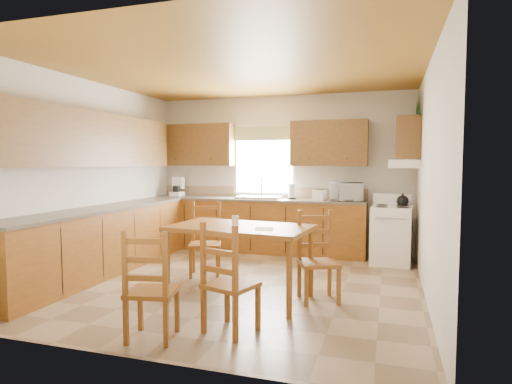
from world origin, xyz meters
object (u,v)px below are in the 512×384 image
(chair_near_right, at_px, (152,284))
(chair_far_right, at_px, (319,257))
(chair_far_left, at_px, (205,240))
(dining_table, at_px, (240,262))
(stove, at_px, (392,236))
(chair_near_left, at_px, (231,277))
(microwave, at_px, (346,192))

(chair_near_right, distance_m, chair_far_right, 1.89)
(chair_near_right, bearing_deg, chair_far_left, -90.07)
(dining_table, xyz_separation_m, chair_near_right, (-0.36, -1.27, 0.07))
(stove, relative_size, chair_near_left, 0.86)
(microwave, distance_m, chair_near_right, 4.07)
(stove, bearing_deg, chair_near_right, -114.40)
(microwave, height_order, chair_far_right, microwave)
(chair_near_right, relative_size, chair_far_right, 0.98)
(stove, height_order, chair_near_left, chair_near_left)
(stove, xyz_separation_m, microwave, (-0.71, 0.28, 0.64))
(stove, bearing_deg, microwave, 163.42)
(microwave, distance_m, dining_table, 2.78)
(microwave, height_order, chair_near_right, microwave)
(microwave, distance_m, chair_far_left, 2.52)
(dining_table, height_order, chair_near_left, chair_near_left)
(dining_table, bearing_deg, stove, 59.86)
(chair_far_right, bearing_deg, microwave, 63.54)
(chair_near_left, height_order, chair_far_right, chair_near_left)
(chair_near_left, height_order, chair_far_left, chair_near_left)
(stove, distance_m, chair_far_left, 2.84)
(dining_table, relative_size, chair_near_right, 1.60)
(stove, distance_m, chair_near_right, 4.06)
(chair_near_right, xyz_separation_m, chair_far_left, (-0.42, 2.06, 0.01))
(chair_near_left, height_order, chair_near_right, chair_near_left)
(chair_near_left, distance_m, chair_far_right, 1.26)
(chair_near_left, bearing_deg, dining_table, -58.20)
(stove, height_order, chair_far_left, chair_far_left)
(stove, distance_m, chair_near_left, 3.47)
(chair_far_left, height_order, chair_far_right, chair_far_right)
(chair_near_left, relative_size, chair_near_right, 1.03)
(stove, distance_m, chair_far_right, 2.23)
(chair_far_right, bearing_deg, chair_far_left, 134.69)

